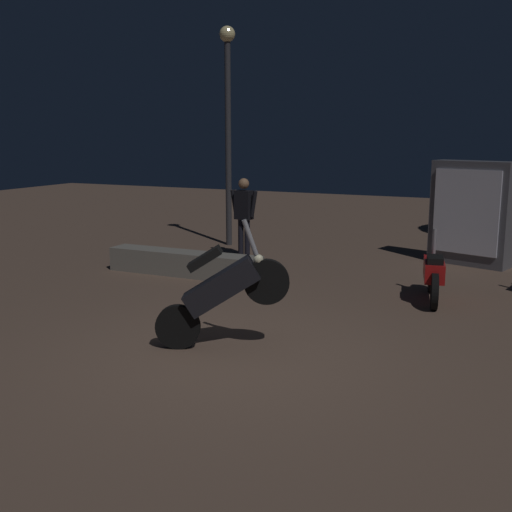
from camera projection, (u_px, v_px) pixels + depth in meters
The scene contains 7 objects.
ground_plane at pixel (234, 356), 7.47m from camera, with size 40.00×40.00×0.00m, color brown.
motorcycle_black_foreground at pixel (221, 291), 7.59m from camera, with size 1.56×0.75×1.63m.
motorcycle_red_parked_left at pixel (434, 274), 9.89m from camera, with size 0.48×1.65×1.11m.
person_rider_beside at pixel (244, 210), 13.28m from camera, with size 0.67×0.27×1.70m.
streetlamp_near at pixel (228, 109), 14.34m from camera, with size 0.36×0.36×5.02m.
kiosk_billboard at pixel (471, 213), 12.51m from camera, with size 1.68×0.96×2.10m.
planter_wall_low at pixel (184, 263), 11.71m from camera, with size 3.09×0.50×0.45m.
Camera 1 is at (3.23, -6.32, 2.64)m, focal length 43.54 mm.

